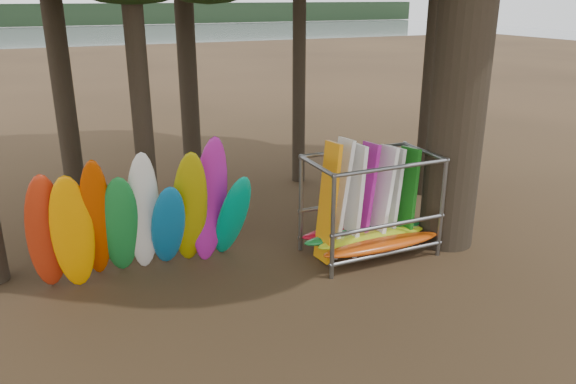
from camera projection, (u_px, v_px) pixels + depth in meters
name	position (u px, v px, depth m)	size (l,w,h in m)	color
ground	(289.00, 285.00, 11.27)	(120.00, 120.00, 0.00)	#47331E
lake	(71.00, 47.00, 62.97)	(160.00, 160.00, 0.00)	gray
far_shore	(50.00, 15.00, 105.38)	(160.00, 4.00, 4.00)	black
kayak_row	(144.00, 220.00, 11.07)	(4.34, 1.86, 3.07)	#B62A0F
storage_rack	(370.00, 209.00, 12.35)	(3.07, 1.56, 2.64)	slate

